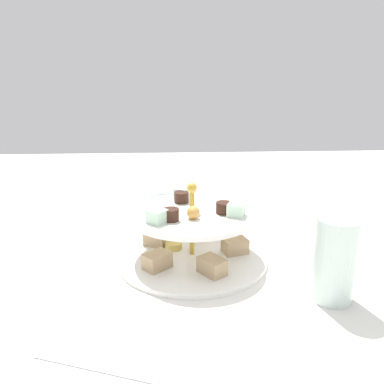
# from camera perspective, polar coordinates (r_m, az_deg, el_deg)

# --- Properties ---
(ground_plane) EXTENTS (2.40, 2.40, 0.00)m
(ground_plane) POSITION_cam_1_polar(r_m,az_deg,el_deg) (0.74, 0.00, -10.43)
(ground_plane) COLOR silver
(tiered_serving_stand) EXTENTS (0.30, 0.30, 0.16)m
(tiered_serving_stand) POSITION_cam_1_polar(r_m,az_deg,el_deg) (0.72, -0.03, -7.26)
(tiered_serving_stand) COLOR white
(tiered_serving_stand) RESTS_ON ground_plane
(water_glass_tall_right) EXTENTS (0.07, 0.07, 0.14)m
(water_glass_tall_right) POSITION_cam_1_polar(r_m,az_deg,el_deg) (0.63, 21.60, -9.90)
(water_glass_tall_right) COLOR silver
(water_glass_tall_right) RESTS_ON ground_plane
(water_glass_short_left) EXTENTS (0.06, 0.06, 0.07)m
(water_glass_short_left) POSITION_cam_1_polar(r_m,az_deg,el_deg) (0.97, -4.89, -1.68)
(water_glass_short_left) COLOR silver
(water_glass_short_left) RESTS_ON ground_plane
(teacup_with_saucer) EXTENTS (0.09, 0.09, 0.05)m
(teacup_with_saucer) POSITION_cam_1_polar(r_m,az_deg,el_deg) (0.99, 3.70, -1.93)
(teacup_with_saucer) COLOR white
(teacup_with_saucer) RESTS_ON ground_plane
(butter_knife_left) EXTENTS (0.17, 0.07, 0.00)m
(butter_knife_left) POSITION_cam_1_polar(r_m,az_deg,el_deg) (0.51, -15.03, -25.04)
(butter_knife_left) COLOR silver
(butter_knife_left) RESTS_ON ground_plane
(butter_knife_right) EXTENTS (0.09, 0.16, 0.00)m
(butter_knife_right) POSITION_cam_1_polar(r_m,az_deg,el_deg) (0.93, 17.08, -5.31)
(butter_knife_right) COLOR silver
(butter_knife_right) RESTS_ON ground_plane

